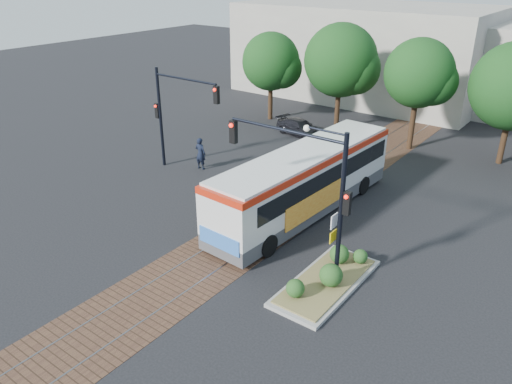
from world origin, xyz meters
TOP-DOWN VIEW (x-y plane):
  - ground at (0.00, 0.00)m, footprint 120.00×120.00m
  - trackbed at (0.00, 4.00)m, footprint 3.60×40.00m
  - tree_row at (1.21, 16.42)m, footprint 26.40×5.60m
  - warehouses at (-0.53, 28.75)m, footprint 40.00×13.00m
  - city_bus at (0.81, 3.78)m, footprint 3.21×12.27m
  - traffic_island at (4.82, -0.90)m, footprint 2.20×5.20m
  - signal_pole_main at (3.86, -0.81)m, footprint 5.49×0.46m
  - signal_pole_left at (-8.37, 4.00)m, footprint 4.99×0.34m
  - officer at (-7.25, 4.91)m, footprint 0.75×0.52m
  - parked_car at (-5.90, 13.96)m, footprint 4.14×2.35m

SIDE VIEW (x-z plane):
  - ground at x=0.00m, z-range 0.00..0.00m
  - trackbed at x=0.00m, z-range 0.00..0.02m
  - traffic_island at x=4.82m, z-range -0.24..0.89m
  - parked_car at x=-5.90m, z-range 0.00..1.13m
  - officer at x=-7.25m, z-range 0.00..1.96m
  - city_bus at x=0.81m, z-range 0.19..3.44m
  - warehouses at x=-0.53m, z-range -0.19..7.81m
  - signal_pole_left at x=-8.37m, z-range 0.86..6.86m
  - signal_pole_main at x=3.86m, z-range 1.16..7.16m
  - tree_row at x=1.21m, z-range 1.01..8.69m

